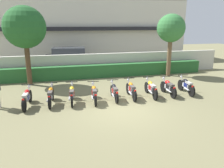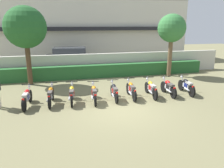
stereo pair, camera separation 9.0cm
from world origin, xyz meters
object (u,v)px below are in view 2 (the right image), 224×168
(motorcycle_in_row_3, at_px, (94,93))
(motorcycle_in_row_7, at_px, (168,87))
(parked_car, at_px, (72,59))
(motorcycle_in_row_5, at_px, (131,89))
(motorcycle_in_row_8, at_px, (186,86))
(motorcycle_in_row_6, at_px, (151,88))
(tree_far_side, at_px, (172,29))
(motorcycle_in_row_4, at_px, (114,91))
(motorcycle_in_row_2, at_px, (72,94))
(motorcycle_in_row_0, at_px, (27,97))
(motorcycle_in_row_1, at_px, (51,95))
(tree_near_inspector, at_px, (25,28))

(motorcycle_in_row_3, relative_size, motorcycle_in_row_7, 1.04)
(parked_car, xyz_separation_m, motorcycle_in_row_5, (2.47, -8.68, -0.48))
(motorcycle_in_row_8, bearing_deg, motorcycle_in_row_6, 93.87)
(motorcycle_in_row_5, bearing_deg, tree_far_side, -41.79)
(motorcycle_in_row_8, bearing_deg, motorcycle_in_row_7, 95.78)
(motorcycle_in_row_4, bearing_deg, motorcycle_in_row_8, -86.20)
(motorcycle_in_row_2, distance_m, motorcycle_in_row_6, 4.24)
(motorcycle_in_row_7, xyz_separation_m, motorcycle_in_row_8, (1.13, 0.02, 0.00))
(motorcycle_in_row_0, xyz_separation_m, motorcycle_in_row_1, (1.10, 0.07, 0.00))
(tree_near_inspector, bearing_deg, motorcycle_in_row_5, -37.20)
(motorcycle_in_row_3, distance_m, motorcycle_in_row_6, 3.14)
(parked_car, distance_m, tree_far_side, 8.61)
(motorcycle_in_row_5, bearing_deg, motorcycle_in_row_1, 94.14)
(tree_near_inspector, distance_m, motorcycle_in_row_8, 10.22)
(motorcycle_in_row_3, relative_size, motorcycle_in_row_6, 0.98)
(motorcycle_in_row_0, relative_size, motorcycle_in_row_7, 1.05)
(motorcycle_in_row_2, bearing_deg, motorcycle_in_row_3, -89.28)
(motorcycle_in_row_2, xyz_separation_m, motorcycle_in_row_7, (5.26, -0.04, -0.00))
(motorcycle_in_row_3, relative_size, motorcycle_in_row_4, 1.03)
(parked_car, xyz_separation_m, motorcycle_in_row_3, (0.45, -8.82, -0.49))
(motorcycle_in_row_5, distance_m, motorcycle_in_row_7, 2.14)
(motorcycle_in_row_6, bearing_deg, tree_near_inspector, 62.20)
(motorcycle_in_row_3, distance_m, motorcycle_in_row_4, 1.08)
(motorcycle_in_row_7, bearing_deg, motorcycle_in_row_4, 90.80)
(motorcycle_in_row_0, distance_m, motorcycle_in_row_6, 6.36)
(parked_car, distance_m, motorcycle_in_row_0, 9.17)
(parked_car, height_order, motorcycle_in_row_4, parked_car)
(motorcycle_in_row_5, relative_size, motorcycle_in_row_6, 1.00)
(motorcycle_in_row_4, bearing_deg, motorcycle_in_row_7, -86.78)
(tree_near_inspector, relative_size, motorcycle_in_row_2, 2.60)
(motorcycle_in_row_3, bearing_deg, motorcycle_in_row_8, -84.12)
(motorcycle_in_row_0, bearing_deg, motorcycle_in_row_7, -84.52)
(motorcycle_in_row_4, xyz_separation_m, motorcycle_in_row_7, (3.08, -0.05, 0.01))
(motorcycle_in_row_4, relative_size, motorcycle_in_row_8, 0.98)
(motorcycle_in_row_5, bearing_deg, motorcycle_in_row_6, -87.33)
(motorcycle_in_row_2, bearing_deg, motorcycle_in_row_5, -83.27)
(motorcycle_in_row_4, bearing_deg, motorcycle_in_row_3, 99.88)
(parked_car, distance_m, motorcycle_in_row_5, 9.03)
(parked_car, distance_m, motorcycle_in_row_1, 8.83)
(motorcycle_in_row_3, xyz_separation_m, motorcycle_in_row_8, (5.29, 0.08, 0.01))
(parked_car, relative_size, motorcycle_in_row_5, 2.40)
(motorcycle_in_row_7, bearing_deg, motorcycle_in_row_3, 92.53)
(parked_car, distance_m, motorcycle_in_row_4, 8.86)
(tree_far_side, xyz_separation_m, motorcycle_in_row_8, (-1.24, -4.38, -3.01))
(motorcycle_in_row_0, xyz_separation_m, motorcycle_in_row_7, (7.37, -0.03, -0.00))
(tree_near_inspector, height_order, motorcycle_in_row_3, tree_near_inspector)
(motorcycle_in_row_3, height_order, motorcycle_in_row_5, motorcycle_in_row_5)
(tree_far_side, relative_size, motorcycle_in_row_6, 2.34)
(motorcycle_in_row_0, xyz_separation_m, motorcycle_in_row_2, (2.12, 0.01, 0.00))
(motorcycle_in_row_2, xyz_separation_m, motorcycle_in_row_4, (2.18, 0.01, -0.02))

